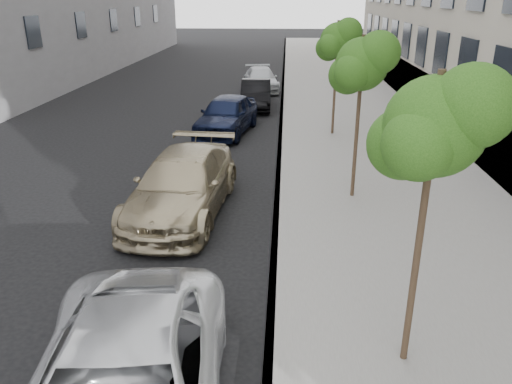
# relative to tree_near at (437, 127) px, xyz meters

# --- Properties ---
(sidewalk) EXTENTS (6.40, 72.00, 0.14)m
(sidewalk) POSITION_rel_tree_near_xyz_m (1.07, 22.50, -3.62)
(sidewalk) COLOR gray
(sidewalk) RESTS_ON ground
(curb) EXTENTS (0.15, 72.00, 0.14)m
(curb) POSITION_rel_tree_near_xyz_m (-2.05, 22.50, -3.62)
(curb) COLOR #9E9B93
(curb) RESTS_ON ground
(tree_near) EXTENTS (1.64, 1.44, 4.36)m
(tree_near) POSITION_rel_tree_near_xyz_m (0.00, 0.00, 0.00)
(tree_near) COLOR #38281C
(tree_near) RESTS_ON sidewalk
(tree_mid) EXTENTS (1.66, 1.46, 4.30)m
(tree_mid) POSITION_rel_tree_near_xyz_m (0.00, 6.50, -0.07)
(tree_mid) COLOR #38281C
(tree_mid) RESTS_ON sidewalk
(tree_far) EXTENTS (1.64, 1.44, 4.31)m
(tree_far) POSITION_rel_tree_near_xyz_m (-0.00, 13.00, -0.05)
(tree_far) COLOR #38281C
(tree_far) RESTS_ON sidewalk
(suv) EXTENTS (2.52, 5.37, 1.51)m
(suv) POSITION_rel_tree_near_xyz_m (-4.43, 5.43, -2.93)
(suv) COLOR tan
(suv) RESTS_ON ground
(sedan_blue) EXTENTS (2.51, 4.67, 1.51)m
(sedan_blue) POSITION_rel_tree_near_xyz_m (-4.21, 13.28, -2.93)
(sedan_blue) COLOR black
(sedan_blue) RESTS_ON ground
(sedan_black) EXTENTS (1.57, 4.11, 1.34)m
(sedan_black) POSITION_rel_tree_near_xyz_m (-3.33, 18.12, -3.02)
(sedan_black) COLOR black
(sedan_black) RESTS_ON ground
(sedan_rear) EXTENTS (2.42, 4.60, 1.27)m
(sedan_rear) POSITION_rel_tree_near_xyz_m (-3.33, 22.94, -3.05)
(sedan_rear) COLOR #B1B5BA
(sedan_rear) RESTS_ON ground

